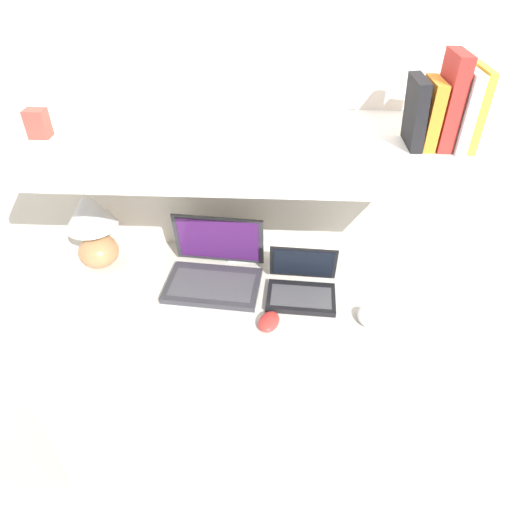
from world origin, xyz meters
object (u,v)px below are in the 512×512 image
object	(u,v)px
book_yellow	(474,108)
book_red	(449,101)
laptop_small	(302,286)
book_black	(415,112)
book_white	(462,109)
table_lamp	(92,225)
router_box	(246,242)
book_orange	(430,114)
laptop_large	(215,270)
shelf_gadget	(38,124)
computer_mouse	(269,322)
second_mouse	(366,317)

from	to	relation	value
book_yellow	book_red	bearing A→B (deg)	180.00
laptop_small	book_black	bearing A→B (deg)	9.32
book_white	table_lamp	bearing A→B (deg)	175.40
table_lamp	book_yellow	xyz separation A→B (m)	(1.21, -0.09, 0.49)
router_box	book_orange	world-z (taller)	book_orange
table_lamp	book_orange	distance (m)	1.19
book_orange	laptop_large	bearing A→B (deg)	178.63
laptop_large	book_white	size ratio (longest dim) A/B	1.67
table_lamp	laptop_small	distance (m)	0.79
book_red	book_yellow	bearing A→B (deg)	0.00
book_orange	shelf_gadget	world-z (taller)	book_orange
computer_mouse	laptop_small	bearing A→B (deg)	55.33
laptop_large	shelf_gadget	size ratio (longest dim) A/B	4.26
second_mouse	book_red	size ratio (longest dim) A/B	0.39
table_lamp	laptop_large	bearing A→B (deg)	-9.91
laptop_large	book_orange	world-z (taller)	book_orange
laptop_small	computer_mouse	size ratio (longest dim) A/B	2.23
laptop_small	book_yellow	bearing A→B (deg)	6.04
table_lamp	computer_mouse	world-z (taller)	table_lamp
table_lamp	book_black	xyz separation A→B (m)	(1.05, -0.09, 0.47)
shelf_gadget	book_white	bearing A→B (deg)	0.00
laptop_large	book_yellow	xyz separation A→B (m)	(0.75, -0.02, 0.61)
table_lamp	second_mouse	bearing A→B (deg)	-15.04
laptop_small	book_orange	distance (m)	0.69
router_box	book_red	xyz separation A→B (m)	(0.58, -0.16, 0.60)
table_lamp	laptop_large	xyz separation A→B (m)	(0.45, -0.08, -0.13)
second_mouse	book_white	world-z (taller)	book_white
computer_mouse	book_red	world-z (taller)	book_red
book_red	laptop_large	bearing A→B (deg)	178.72
laptop_small	table_lamp	bearing A→B (deg)	169.63
laptop_large	book_black	xyz separation A→B (m)	(0.60, -0.02, 0.60)
router_box	book_yellow	bearing A→B (deg)	-13.88
laptop_small	shelf_gadget	world-z (taller)	shelf_gadget
book_red	book_orange	xyz separation A→B (m)	(-0.04, 0.00, -0.04)
table_lamp	book_black	bearing A→B (deg)	-5.14
computer_mouse	book_white	distance (m)	0.85
laptop_small	second_mouse	distance (m)	0.25
book_orange	book_black	size ratio (longest dim) A/B	0.96
laptop_large	computer_mouse	xyz separation A→B (m)	(0.20, -0.22, -0.03)
table_lamp	book_orange	size ratio (longest dim) A/B	1.70
router_box	book_red	bearing A→B (deg)	-15.50
router_box	book_red	size ratio (longest dim) A/B	0.60
computer_mouse	second_mouse	size ratio (longest dim) A/B	1.12
laptop_small	router_box	xyz separation A→B (m)	(-0.21, 0.21, 0.04)
book_red	book_black	xyz separation A→B (m)	(-0.08, 0.00, -0.03)
book_yellow	table_lamp	bearing A→B (deg)	175.51
book_yellow	book_orange	distance (m)	0.11
table_lamp	book_red	xyz separation A→B (m)	(1.14, -0.09, 0.50)
book_black	book_white	bearing A→B (deg)	0.00
router_box	book_white	distance (m)	0.86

